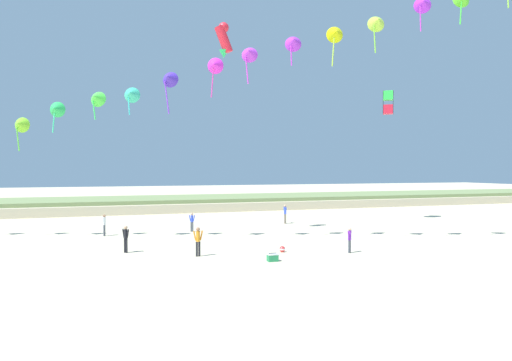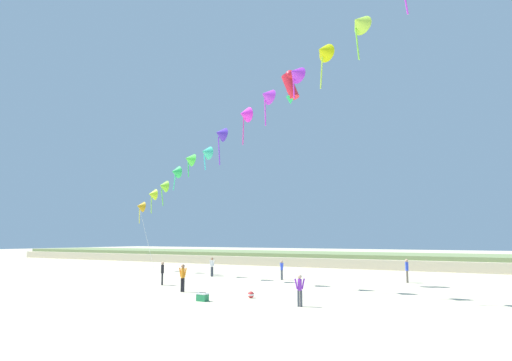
{
  "view_description": "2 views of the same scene",
  "coord_description": "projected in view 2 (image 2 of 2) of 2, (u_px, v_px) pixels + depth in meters",
  "views": [
    {
      "loc": [
        -10.28,
        -17.99,
        5.05
      ],
      "look_at": [
        -0.77,
        10.17,
        4.31
      ],
      "focal_mm": 32.0,
      "sensor_mm": 36.0,
      "label": 1
    },
    {
      "loc": [
        13.47,
        -14.73,
        3.34
      ],
      "look_at": [
        -0.97,
        10.02,
        6.95
      ],
      "focal_mm": 32.0,
      "sensor_mm": 36.0,
      "label": 2
    }
  ],
  "objects": [
    {
      "name": "ground_plane",
      "position": [
        155.0,
        319.0,
        18.94
      ],
      "size": [
        240.0,
        240.0,
        0.0
      ],
      "primitive_type": "plane",
      "color": "beige"
    },
    {
      "name": "person_far_center",
      "position": [
        300.0,
        288.0,
        22.38
      ],
      "size": [
        0.47,
        0.4,
        1.54
      ],
      "color": "#474C56",
      "rests_on": "ground"
    },
    {
      "name": "person_far_right",
      "position": [
        282.0,
        269.0,
        36.53
      ],
      "size": [
        0.48,
        0.37,
        1.54
      ],
      "color": "#474C56",
      "rests_on": "ground"
    },
    {
      "name": "person_far_left",
      "position": [
        407.0,
        269.0,
        34.22
      ],
      "size": [
        0.24,
        0.62,
        1.76
      ],
      "color": "#726656",
      "rests_on": "ground"
    },
    {
      "name": "person_near_left",
      "position": [
        212.0,
        265.0,
        39.71
      ],
      "size": [
        0.23,
        0.57,
        1.63
      ],
      "color": "#474C56",
      "rests_on": "ground"
    },
    {
      "name": "dune_ridge",
      "position": [
        393.0,
        260.0,
        53.46
      ],
      "size": [
        120.0,
        13.39,
        1.47
      ],
      "color": "beige",
      "rests_on": "ground"
    },
    {
      "name": "person_mid_center",
      "position": [
        183.0,
        276.0,
        28.41
      ],
      "size": [
        0.59,
        0.23,
        1.69
      ],
      "color": "black",
      "rests_on": "ground"
    },
    {
      "name": "kite_banner_string",
      "position": [
        256.0,
        108.0,
        31.5
      ],
      "size": [
        39.22,
        18.11,
        18.43
      ],
      "color": "#C39114"
    },
    {
      "name": "person_near_right",
      "position": [
        162.0,
        272.0,
        32.52
      ],
      "size": [
        0.43,
        0.49,
        1.64
      ],
      "color": "black",
      "rests_on": "ground"
    },
    {
      "name": "beach_cooler",
      "position": [
        203.0,
        297.0,
        24.2
      ],
      "size": [
        0.58,
        0.41,
        0.46
      ],
      "color": "#23844C",
      "rests_on": "ground"
    },
    {
      "name": "beach_ball",
      "position": [
        251.0,
        295.0,
        25.5
      ],
      "size": [
        0.36,
        0.36,
        0.36
      ],
      "color": "red",
      "rests_on": "ground"
    },
    {
      "name": "large_kite_low_lead",
      "position": [
        290.0,
        86.0,
        35.25
      ],
      "size": [
        1.45,
        0.78,
        2.71
      ],
      "color": "red"
    }
  ]
}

